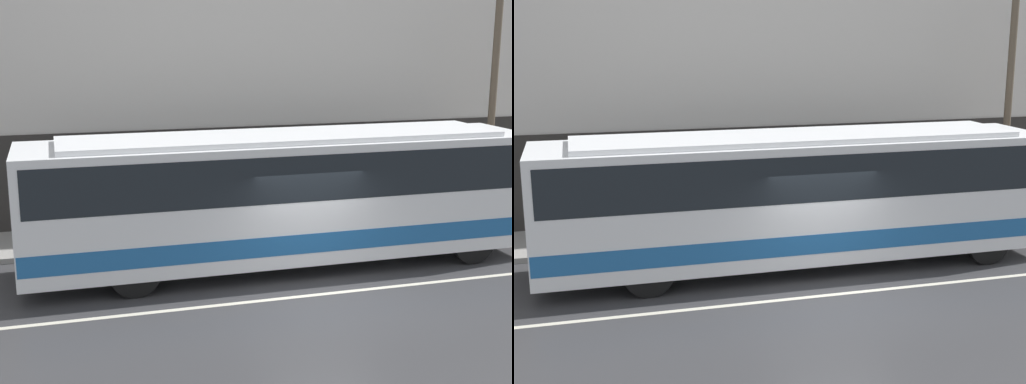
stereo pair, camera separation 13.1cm
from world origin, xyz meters
TOP-DOWN VIEW (x-y plane):
  - ground_plane at (0.00, 0.00)m, footprint 60.00×60.00m
  - sidewalk at (0.00, 5.27)m, footprint 60.00×2.54m
  - building_facade at (0.00, 6.69)m, footprint 60.00×0.35m
  - lane_stripe at (0.00, 0.00)m, footprint 54.00×0.14m
  - transit_bus at (-0.17, 2.13)m, footprint 12.18×2.62m
  - utility_pole_near at (7.04, 4.58)m, footprint 0.21×0.21m

SIDE VIEW (x-z plane):
  - ground_plane at x=0.00m, z-range 0.00..0.00m
  - lane_stripe at x=0.00m, z-range 0.00..0.01m
  - sidewalk at x=0.00m, z-range 0.00..0.14m
  - transit_bus at x=-0.17m, z-range 0.20..3.41m
  - utility_pole_near at x=7.04m, z-range 0.14..6.80m
  - building_facade at x=0.00m, z-range -0.21..12.55m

